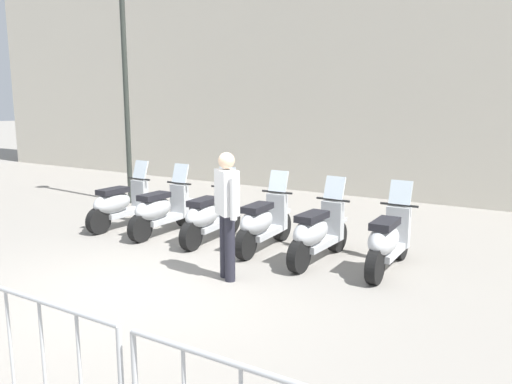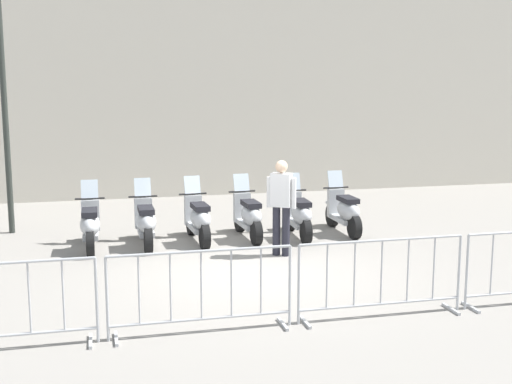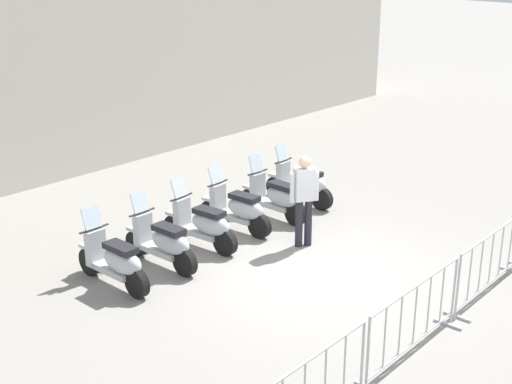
# 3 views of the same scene
# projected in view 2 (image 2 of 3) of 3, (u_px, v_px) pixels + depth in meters

# --- Properties ---
(ground_plane) EXTENTS (120.00, 120.00, 0.00)m
(ground_plane) POSITION_uv_depth(u_px,v_px,m) (251.00, 273.00, 10.88)
(ground_plane) COLOR gray
(motorcycle_0) EXTENTS (0.67, 1.71, 1.24)m
(motorcycle_0) POSITION_uv_depth(u_px,v_px,m) (90.00, 226.00, 12.36)
(motorcycle_0) COLOR black
(motorcycle_0) RESTS_ON ground
(motorcycle_1) EXTENTS (0.69, 1.71, 1.24)m
(motorcycle_1) POSITION_uv_depth(u_px,v_px,m) (146.00, 223.00, 12.60)
(motorcycle_1) COLOR black
(motorcycle_1) RESTS_ON ground
(motorcycle_2) EXTENTS (0.74, 1.70, 1.24)m
(motorcycle_2) POSITION_uv_depth(u_px,v_px,m) (198.00, 220.00, 12.91)
(motorcycle_2) COLOR black
(motorcycle_2) RESTS_ON ground
(motorcycle_3) EXTENTS (0.73, 1.70, 1.24)m
(motorcycle_3) POSITION_uv_depth(u_px,v_px,m) (249.00, 216.00, 13.21)
(motorcycle_3) COLOR black
(motorcycle_3) RESTS_ON ground
(motorcycle_4) EXTENTS (0.64, 1.72, 1.24)m
(motorcycle_4) POSITION_uv_depth(u_px,v_px,m) (299.00, 215.00, 13.34)
(motorcycle_4) COLOR black
(motorcycle_4) RESTS_ON ground
(motorcycle_5) EXTENTS (0.70, 1.71, 1.24)m
(motorcycle_5) POSITION_uv_depth(u_px,v_px,m) (345.00, 212.00, 13.70)
(motorcycle_5) COLOR black
(motorcycle_5) RESTS_ON ground
(barrier_segment_1) EXTENTS (2.27, 0.87, 1.07)m
(barrier_segment_1) POSITION_uv_depth(u_px,v_px,m) (201.00, 292.00, 8.22)
(barrier_segment_1) COLOR #B2B5B7
(barrier_segment_1) RESTS_ON ground
(barrier_segment_2) EXTENTS (2.27, 0.87, 1.07)m
(barrier_segment_2) POSITION_uv_depth(u_px,v_px,m) (381.00, 279.00, 8.78)
(barrier_segment_2) COLOR #B2B5B7
(barrier_segment_2) RESTS_ON ground
(street_lamp) EXTENTS (0.36, 0.36, 5.43)m
(street_lamp) POSITION_uv_depth(u_px,v_px,m) (2.00, 72.00, 13.28)
(street_lamp) COLOR #2D332D
(street_lamp) RESTS_ON ground
(officer_near_row_end) EXTENTS (0.52, 0.34, 1.73)m
(officer_near_row_end) POSITION_uv_depth(u_px,v_px,m) (281.00, 202.00, 11.86)
(officer_near_row_end) COLOR #23232D
(officer_near_row_end) RESTS_ON ground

